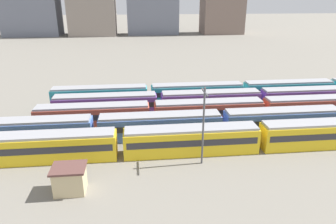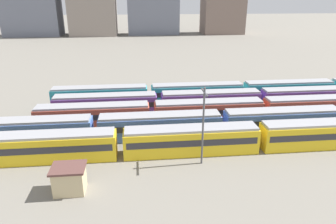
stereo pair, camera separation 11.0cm
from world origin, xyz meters
TOP-DOWN VIEW (x-y plane):
  - ground_plane at (0.00, 10.40)m, footprint 600.00×600.00m
  - train_track_0 at (12.37, 0.00)m, footprint 55.80×3.06m
  - train_track_1 at (27.54, 5.20)m, footprint 93.60×3.06m
  - train_track_2 at (17.16, 10.40)m, footprint 55.80×3.06m
  - train_track_3 at (18.73, 15.60)m, footprint 55.80×3.06m
  - train_track_4 at (26.69, 20.80)m, footprint 74.70×3.06m
  - catenary_pole_0 at (13.25, -2.93)m, footprint 0.24×3.20m
  - signal_hut at (-2.19, -7.32)m, footprint 3.60×3.00m

SIDE VIEW (x-z plane):
  - ground_plane at x=0.00m, z-range 0.00..0.00m
  - signal_hut at x=-2.19m, z-range 0.03..3.07m
  - train_track_0 at x=12.37m, z-range 0.03..3.78m
  - train_track_2 at x=17.16m, z-range 0.03..3.78m
  - train_track_3 at x=18.73m, z-range 0.03..3.78m
  - train_track_1 at x=27.54m, z-range 0.03..3.78m
  - train_track_4 at x=26.69m, z-range 0.03..3.78m
  - catenary_pole_0 at x=13.25m, z-range 0.55..10.60m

